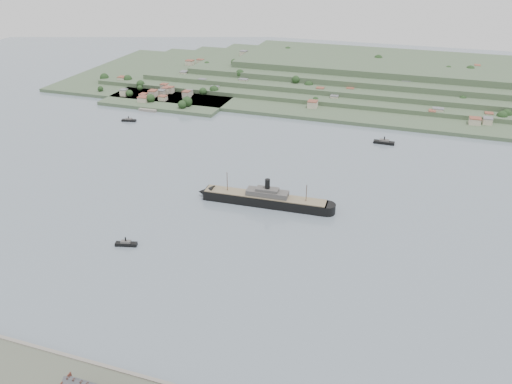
% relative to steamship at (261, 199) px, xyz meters
% --- Properties ---
extents(ground, '(1400.00, 1400.00, 0.00)m').
position_rel_steamship_xyz_m(ground, '(10.07, -30.77, -4.83)').
color(ground, slate).
rests_on(ground, ground).
extents(far_peninsula, '(760.00, 309.00, 30.00)m').
position_rel_steamship_xyz_m(far_peninsula, '(37.98, 362.32, 7.05)').
color(far_peninsula, '#364A31').
rests_on(far_peninsula, ground).
extents(steamship, '(109.07, 17.27, 26.15)m').
position_rel_steamship_xyz_m(steamship, '(0.00, 0.00, 0.00)').
color(steamship, black).
rests_on(steamship, ground).
extents(tugboat, '(15.07, 7.43, 6.55)m').
position_rel_steamship_xyz_m(tugboat, '(-68.23, -83.14, -3.23)').
color(tugboat, black).
rests_on(tugboat, ground).
extents(ferry_west, '(16.56, 7.83, 5.99)m').
position_rel_steamship_xyz_m(ferry_west, '(-197.52, 134.93, -3.39)').
color(ferry_west, black).
rests_on(ferry_west, ground).
extents(ferry_east, '(20.48, 5.99, 7.65)m').
position_rel_steamship_xyz_m(ferry_east, '(77.69, 156.08, -2.99)').
color(ferry_east, black).
rests_on(ferry_east, ground).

